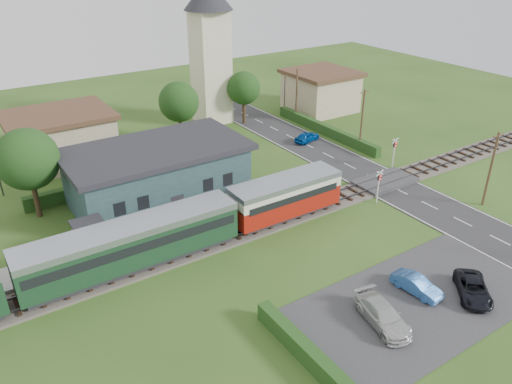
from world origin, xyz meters
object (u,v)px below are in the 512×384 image
house_east (321,90)px  pedestrian_far (131,235)px  train (88,257)px  car_park_silver (383,315)px  car_park_dark (473,289)px  house_west (61,137)px  car_on_road (307,137)px  crossing_signal_near (379,182)px  crossing_signal_far (394,148)px  church_tower (210,42)px  equipment_hut (90,237)px  pedestrian_near (244,197)px  station_building (158,174)px  car_park_blue (416,285)px

house_east → pedestrian_far: size_ratio=5.00×
train → car_park_silver: (13.93, -14.20, -1.43)m
car_park_dark → house_west: bearing=155.7°
car_on_road → pedestrian_far: 27.92m
house_east → crossing_signal_near: (-13.60, -24.41, -0.66)m
crossing_signal_far → pedestrian_far: 28.74m
crossing_signal_near → church_tower: bearing=92.8°
equipment_hut → car_on_road: equipment_hut is taller
car_on_road → pedestrian_near: (-15.33, -10.29, 0.78)m
crossing_signal_far → car_park_silver: size_ratio=0.71×
church_tower → crossing_signal_near: (1.40, -28.41, -8.08)m
station_building → car_on_road: size_ratio=4.55×
station_building → crossing_signal_near: bearing=-34.8°
train → car_on_road: 32.57m
car_park_blue → crossing_signal_near: bearing=49.7°
crossing_signal_near → crossing_signal_far: (7.20, 4.80, 0.00)m
house_east → car_park_silver: (-25.15, -36.20, -2.05)m
equipment_hut → church_tower: (23.00, 22.80, 8.48)m
train → house_west: size_ratio=4.00×
train → car_park_silver: 19.94m
train → pedestrian_near: 14.73m
equipment_hut → car_park_dark: 27.45m
equipment_hut → car_on_road: bearing=19.2°
equipment_hut → house_east: 42.41m
house_east → pedestrian_near: size_ratio=4.50×
crossing_signal_far → pedestrian_near: size_ratio=1.68×
church_tower → crossing_signal_near: 29.57m
train → car_park_dark: (21.04, -15.61, -1.52)m
equipment_hut → crossing_signal_far: (31.60, -0.81, 0.39)m
train → church_tower: bearing=47.2°
house_west → pedestrian_near: size_ratio=5.53×
car_park_dark → pedestrian_near: 19.65m
pedestrian_near → car_park_dark: bearing=89.0°
train → house_east: bearing=29.4°
equipment_hut → house_west: (3.00, 19.80, 1.04)m
pedestrian_near → car_on_road: bearing=-166.8°
church_tower → pedestrian_far: bearing=-130.6°
train → car_park_silver: train is taller
station_building → car_on_road: (20.67, 4.17, -2.04)m
train → house_east: size_ratio=4.91×
train → pedestrian_near: size_ratio=22.11×
car_park_silver → pedestrian_near: bearing=100.2°
house_west → pedestrian_near: house_west is taller
train → house_east: house_east is taller
car_on_road → car_park_blue: size_ratio=0.99×
crossing_signal_near → pedestrian_far: bearing=167.1°
train → car_on_road: size_ratio=12.30×
car_park_dark → crossing_signal_far: bearing=99.1°
church_tower → pedestrian_near: 26.56m
car_park_blue → car_park_silver: size_ratio=0.77×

